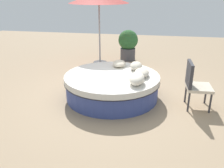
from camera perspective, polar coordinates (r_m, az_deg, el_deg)
name	(u,v)px	position (r m, az deg, el deg)	size (l,w,h in m)	color
ground_plane	(112,97)	(5.61, 0.00, -3.07)	(16.00, 16.00, 0.00)	#9E8466
round_bed	(112,86)	(5.50, 0.00, -0.46)	(2.14, 2.14, 0.54)	#38478C
throw_pillow_0	(137,79)	(4.91, 5.84, 1.29)	(0.55, 0.31, 0.22)	silver
throw_pillow_1	(142,73)	(5.36, 7.01, 2.69)	(0.50, 0.32, 0.16)	beige
throw_pillow_2	(136,66)	(5.78, 5.69, 4.28)	(0.42, 0.28, 0.19)	beige
throw_pillow_3	(119,64)	(5.99, 1.70, 4.84)	(0.44, 0.32, 0.15)	beige
patio_chair	(195,82)	(5.22, 18.86, 0.40)	(0.53, 0.52, 0.98)	#333338
planter	(128,44)	(8.41, 3.79, 9.45)	(0.67, 0.67, 1.03)	#4C4C51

